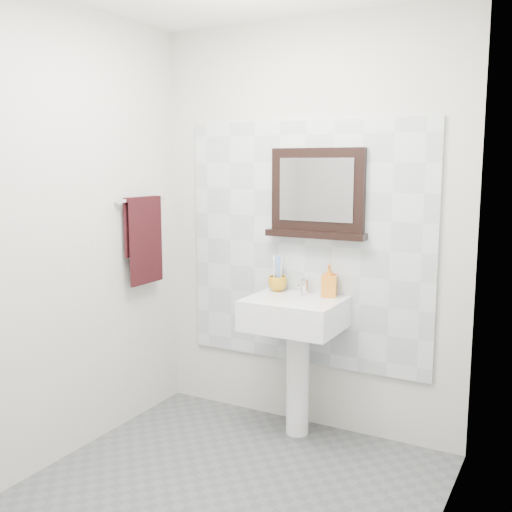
{
  "coord_description": "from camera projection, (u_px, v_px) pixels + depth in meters",
  "views": [
    {
      "loc": [
        1.48,
        -2.26,
        1.65
      ],
      "look_at": [
        -0.06,
        0.55,
        1.15
      ],
      "focal_mm": 42.0,
      "sensor_mm": 36.0,
      "label": 1
    }
  ],
  "objects": [
    {
      "name": "floor",
      "position": [
        212.0,
        505.0,
        2.91
      ],
      "size": [
        2.0,
        2.2,
        0.01
      ],
      "primitive_type": "cube",
      "color": "#525557",
      "rests_on": "ground"
    },
    {
      "name": "back_wall",
      "position": [
        307.0,
        229.0,
        3.68
      ],
      "size": [
        2.0,
        0.01,
        2.5
      ],
      "primitive_type": "cube",
      "color": "beige",
      "rests_on": "ground"
    },
    {
      "name": "front_wall",
      "position": [
        6.0,
        299.0,
        1.77
      ],
      "size": [
        2.0,
        0.01,
        2.5
      ],
      "primitive_type": "cube",
      "color": "beige",
      "rests_on": "ground"
    },
    {
      "name": "left_wall",
      "position": [
        52.0,
        238.0,
        3.19
      ],
      "size": [
        0.01,
        2.2,
        2.5
      ],
      "primitive_type": "cube",
      "color": "beige",
      "rests_on": "ground"
    },
    {
      "name": "right_wall",
      "position": [
        432.0,
        270.0,
        2.25
      ],
      "size": [
        0.01,
        2.2,
        2.5
      ],
      "primitive_type": "cube",
      "color": "beige",
      "rests_on": "ground"
    },
    {
      "name": "splashback",
      "position": [
        306.0,
        245.0,
        3.68
      ],
      "size": [
        1.6,
        0.02,
        1.5
      ],
      "primitive_type": "cube",
      "color": "silver",
      "rests_on": "back_wall"
    },
    {
      "name": "pedestal_sink",
      "position": [
        295.0,
        328.0,
        3.55
      ],
      "size": [
        0.55,
        0.44,
        0.96
      ],
      "color": "white",
      "rests_on": "ground"
    },
    {
      "name": "toothbrush_cup",
      "position": [
        277.0,
        284.0,
        3.72
      ],
      "size": [
        0.14,
        0.14,
        0.09
      ],
      "primitive_type": "imported",
      "rotation": [
        0.0,
        0.0,
        0.2
      ],
      "color": "#C28B16",
      "rests_on": "pedestal_sink"
    },
    {
      "name": "toothbrushes",
      "position": [
        278.0,
        271.0,
        3.71
      ],
      "size": [
        0.05,
        0.04,
        0.21
      ],
      "color": "white",
      "rests_on": "toothbrush_cup"
    },
    {
      "name": "soap_dispenser",
      "position": [
        329.0,
        280.0,
        3.55
      ],
      "size": [
        0.11,
        0.11,
        0.2
      ],
      "primitive_type": "imported",
      "rotation": [
        0.0,
        0.0,
        0.27
      ],
      "color": "#DD591A",
      "rests_on": "pedestal_sink"
    },
    {
      "name": "framed_mirror",
      "position": [
        317.0,
        195.0,
        3.57
      ],
      "size": [
        0.63,
        0.11,
        0.53
      ],
      "color": "black",
      "rests_on": "back_wall"
    },
    {
      "name": "towel_bar",
      "position": [
        142.0,
        200.0,
        3.75
      ],
      "size": [
        0.07,
        0.4,
        0.03
      ],
      "color": "silver",
      "rests_on": "left_wall"
    },
    {
      "name": "hand_towel",
      "position": [
        144.0,
        233.0,
        3.78
      ],
      "size": [
        0.06,
        0.3,
        0.55
      ],
      "color": "black",
      "rests_on": "towel_bar"
    }
  ]
}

